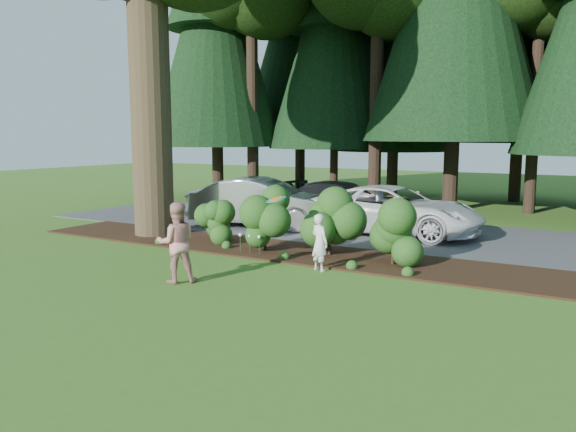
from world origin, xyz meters
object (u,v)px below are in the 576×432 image
object	(u,v)px
car_silver_wagon	(262,203)
frisbee	(276,199)
car_white_suv	(394,210)
adult	(176,243)
car_dark_suv	(343,201)
child	(320,242)

from	to	relation	value
car_silver_wagon	frisbee	xyz separation A→B (m)	(3.36, -4.62, 0.76)
car_white_suv	adult	xyz separation A→B (m)	(-2.06, -7.90, 0.07)
car_dark_suv	frisbee	size ratio (longest dim) A/B	9.40
frisbee	child	bearing A→B (deg)	3.00
car_silver_wagon	adult	xyz separation A→B (m)	(2.33, -7.04, 0.00)
car_dark_suv	frisbee	world-z (taller)	frisbee
car_white_suv	child	bearing A→B (deg)	-177.27
car_silver_wagon	adult	size ratio (longest dim) A/B	2.93
car_dark_suv	adult	distance (m)	10.10
adult	frisbee	size ratio (longest dim) A/B	3.39
car_dark_suv	frisbee	bearing A→B (deg)	-163.55
car_dark_suv	frisbee	xyz separation A→B (m)	(1.73, -7.66, 0.90)
frisbee	car_dark_suv	bearing A→B (deg)	102.69
car_white_suv	child	size ratio (longest dim) A/B	4.12
child	adult	bearing A→B (deg)	71.72
adult	car_silver_wagon	bearing A→B (deg)	-116.04
adult	car_dark_suv	bearing A→B (deg)	-130.43
car_silver_wagon	adult	distance (m)	7.42
child	car_silver_wagon	bearing A→B (deg)	-22.31
car_silver_wagon	frisbee	distance (m)	5.77
child	car_dark_suv	bearing A→B (deg)	-46.27
car_white_suv	frisbee	size ratio (longest dim) A/B	10.84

